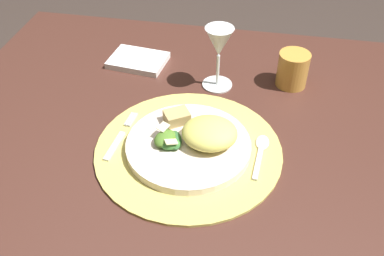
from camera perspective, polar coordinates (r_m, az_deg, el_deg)
The scene contains 11 objects.
dining_table at distance 1.10m, azimuth 0.46°, elevation -6.55°, with size 1.18×0.90×0.70m.
placemat at distance 0.91m, azimuth -0.59°, elevation -2.84°, with size 0.39×0.39×0.01m, color tan.
dinner_plate at distance 0.90m, azimuth -0.59°, elevation -2.29°, with size 0.26×0.26×0.02m, color silver.
pasta_serving at distance 0.88m, azimuth 2.30°, elevation -0.65°, with size 0.11×0.10×0.05m, color #D9D060.
salad_greens at distance 0.89m, azimuth -3.10°, elevation -1.53°, with size 0.07×0.07×0.03m.
bread_piece at distance 0.94m, azimuth -1.97°, elevation 1.44°, with size 0.05×0.04×0.02m, color tan.
fork at distance 0.94m, azimuth -9.36°, elevation -1.27°, with size 0.03×0.16×0.00m.
spoon at distance 0.91m, azimuth 8.93°, elevation -2.66°, with size 0.03×0.13×0.01m.
napkin at distance 1.18m, azimuth -7.00°, elevation 8.68°, with size 0.14×0.11×0.02m, color white.
wine_glass at distance 1.03m, azimuth 3.51°, elevation 10.64°, with size 0.07×0.07×0.16m.
amber_tumbler at distance 1.10m, azimuth 12.91°, elevation 7.40°, with size 0.07×0.07×0.09m, color gold.
Camera 1 is at (0.13, -0.73, 1.34)m, focal length 41.19 mm.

